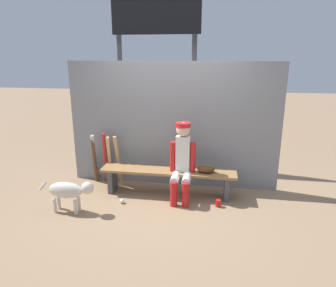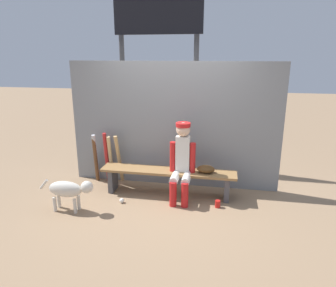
{
  "view_description": "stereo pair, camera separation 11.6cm",
  "coord_description": "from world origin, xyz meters",
  "px_view_note": "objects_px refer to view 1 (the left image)",
  "views": [
    {
      "loc": [
        0.75,
        -4.66,
        2.24
      ],
      "look_at": [
        0.0,
        0.0,
        0.88
      ],
      "focal_mm": 33.24,
      "sensor_mm": 36.0,
      "label": 1
    },
    {
      "loc": [
        0.86,
        -4.64,
        2.24
      ],
      "look_at": [
        0.0,
        0.0,
        0.88
      ],
      "focal_mm": 33.24,
      "sensor_mm": 36.0,
      "label": 2
    }
  ],
  "objects_px": {
    "bat_wood_tan": "(118,159)",
    "bat_aluminum_silver": "(95,158)",
    "cup_on_ground": "(218,203)",
    "scoreboard": "(159,38)",
    "bat_wood_natural": "(110,159)",
    "bat_wood_dark": "(95,160)",
    "baseball": "(122,201)",
    "player_seated": "(182,160)",
    "bat_aluminum_red": "(106,158)",
    "cup_on_bench": "(184,166)",
    "dog": "(69,191)",
    "baseball_glove": "(206,169)",
    "dugout_bench": "(168,176)"
  },
  "relations": [
    {
      "from": "cup_on_bench",
      "to": "cup_on_ground",
      "type": "bearing_deg",
      "value": -33.29
    },
    {
      "from": "bat_wood_tan",
      "to": "cup_on_ground",
      "type": "relative_size",
      "value": 8.22
    },
    {
      "from": "bat_wood_natural",
      "to": "scoreboard",
      "type": "xyz_separation_m",
      "value": [
        0.68,
        1.25,
        2.1
      ]
    },
    {
      "from": "bat_wood_tan",
      "to": "scoreboard",
      "type": "height_order",
      "value": "scoreboard"
    },
    {
      "from": "bat_aluminum_red",
      "to": "baseball_glove",
      "type": "bearing_deg",
      "value": -10.33
    },
    {
      "from": "baseball_glove",
      "to": "scoreboard",
      "type": "distance_m",
      "value": 2.79
    },
    {
      "from": "dugout_bench",
      "to": "scoreboard",
      "type": "height_order",
      "value": "scoreboard"
    },
    {
      "from": "cup_on_bench",
      "to": "scoreboard",
      "type": "xyz_separation_m",
      "value": [
        -0.69,
        1.52,
        2.06
      ]
    },
    {
      "from": "player_seated",
      "to": "bat_wood_dark",
      "type": "xyz_separation_m",
      "value": [
        -1.62,
        0.41,
        -0.24
      ]
    },
    {
      "from": "dugout_bench",
      "to": "bat_aluminum_red",
      "type": "distance_m",
      "value": 1.23
    },
    {
      "from": "dugout_bench",
      "to": "bat_wood_dark",
      "type": "bearing_deg",
      "value": 167.26
    },
    {
      "from": "scoreboard",
      "to": "player_seated",
      "type": "bearing_deg",
      "value": -68.42
    },
    {
      "from": "player_seated",
      "to": "baseball",
      "type": "xyz_separation_m",
      "value": [
        -0.9,
        -0.33,
        -0.62
      ]
    },
    {
      "from": "dog",
      "to": "bat_aluminum_red",
      "type": "bearing_deg",
      "value": 82.6
    },
    {
      "from": "bat_wood_dark",
      "to": "player_seated",
      "type": "bearing_deg",
      "value": -14.35
    },
    {
      "from": "bat_wood_tan",
      "to": "bat_aluminum_silver",
      "type": "xyz_separation_m",
      "value": [
        -0.43,
        -0.0,
        -0.0
      ]
    },
    {
      "from": "cup_on_ground",
      "to": "scoreboard",
      "type": "distance_m",
      "value": 3.36
    },
    {
      "from": "bat_wood_natural",
      "to": "cup_on_bench",
      "type": "relative_size",
      "value": 8.1
    },
    {
      "from": "baseball_glove",
      "to": "bat_wood_natural",
      "type": "bearing_deg",
      "value": 168.8
    },
    {
      "from": "bat_wood_natural",
      "to": "bat_aluminum_silver",
      "type": "bearing_deg",
      "value": -179.38
    },
    {
      "from": "bat_wood_tan",
      "to": "baseball",
      "type": "distance_m",
      "value": 0.92
    },
    {
      "from": "player_seated",
      "to": "bat_wood_tan",
      "type": "distance_m",
      "value": 1.28
    },
    {
      "from": "bat_aluminum_red",
      "to": "cup_on_bench",
      "type": "bearing_deg",
      "value": -10.19
    },
    {
      "from": "baseball",
      "to": "dog",
      "type": "relative_size",
      "value": 0.09
    },
    {
      "from": "baseball_glove",
      "to": "dog",
      "type": "relative_size",
      "value": 0.33
    },
    {
      "from": "bat_aluminum_red",
      "to": "cup_on_ground",
      "type": "distance_m",
      "value": 2.14
    },
    {
      "from": "bat_wood_tan",
      "to": "dog",
      "type": "relative_size",
      "value": 1.07
    },
    {
      "from": "dugout_bench",
      "to": "cup_on_ground",
      "type": "relative_size",
      "value": 20.02
    },
    {
      "from": "cup_on_bench",
      "to": "dog",
      "type": "height_order",
      "value": "cup_on_bench"
    },
    {
      "from": "baseball_glove",
      "to": "bat_aluminum_red",
      "type": "xyz_separation_m",
      "value": [
        -1.79,
        0.33,
        -0.02
      ]
    },
    {
      "from": "dugout_bench",
      "to": "bat_wood_tan",
      "type": "xyz_separation_m",
      "value": [
        -0.95,
        0.34,
        0.12
      ]
    },
    {
      "from": "bat_aluminum_red",
      "to": "cup_on_bench",
      "type": "height_order",
      "value": "bat_aluminum_red"
    },
    {
      "from": "bat_aluminum_silver",
      "to": "bat_wood_dark",
      "type": "height_order",
      "value": "bat_aluminum_silver"
    },
    {
      "from": "dugout_bench",
      "to": "bat_aluminum_red",
      "type": "xyz_separation_m",
      "value": [
        -1.18,
        0.33,
        0.14
      ]
    },
    {
      "from": "bat_wood_dark",
      "to": "baseball",
      "type": "bearing_deg",
      "value": -45.63
    },
    {
      "from": "baseball_glove",
      "to": "baseball",
      "type": "bearing_deg",
      "value": -161.36
    },
    {
      "from": "baseball",
      "to": "scoreboard",
      "type": "height_order",
      "value": "scoreboard"
    },
    {
      "from": "cup_on_ground",
      "to": "bat_wood_tan",
      "type": "bearing_deg",
      "value": 160.04
    },
    {
      "from": "baseball",
      "to": "baseball_glove",
      "type": "bearing_deg",
      "value": 18.64
    },
    {
      "from": "player_seated",
      "to": "cup_on_bench",
      "type": "height_order",
      "value": "player_seated"
    },
    {
      "from": "dugout_bench",
      "to": "bat_wood_natural",
      "type": "bearing_deg",
      "value": 162.92
    },
    {
      "from": "baseball_glove",
      "to": "dog",
      "type": "distance_m",
      "value": 2.1
    },
    {
      "from": "bat_wood_tan",
      "to": "bat_aluminum_red",
      "type": "bearing_deg",
      "value": -176.14
    },
    {
      "from": "dugout_bench",
      "to": "baseball_glove",
      "type": "height_order",
      "value": "baseball_glove"
    },
    {
      "from": "dog",
      "to": "dugout_bench",
      "type": "bearing_deg",
      "value": 31.25
    },
    {
      "from": "bat_aluminum_red",
      "to": "dog",
      "type": "height_order",
      "value": "bat_aluminum_red"
    },
    {
      "from": "player_seated",
      "to": "scoreboard",
      "type": "relative_size",
      "value": 0.34
    },
    {
      "from": "bat_aluminum_silver",
      "to": "baseball",
      "type": "relative_size",
      "value": 12.19
    },
    {
      "from": "baseball_glove",
      "to": "bat_aluminum_silver",
      "type": "height_order",
      "value": "bat_aluminum_silver"
    },
    {
      "from": "bat_aluminum_silver",
      "to": "scoreboard",
      "type": "xyz_separation_m",
      "value": [
        0.95,
        1.25,
        2.09
      ]
    }
  ]
}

